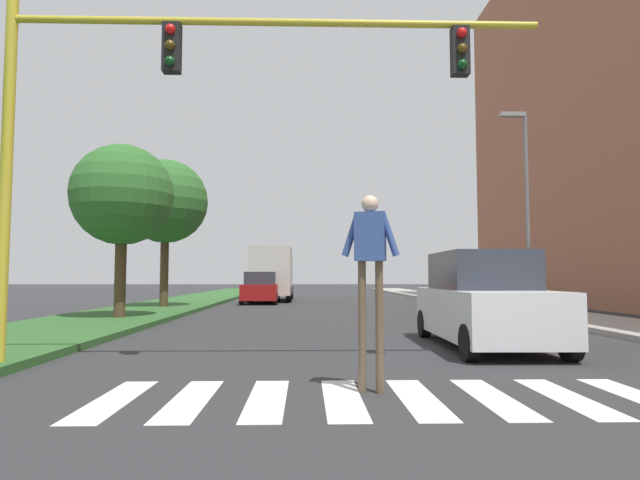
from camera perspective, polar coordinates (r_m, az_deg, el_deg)
name	(u,v)px	position (r m, az deg, el deg)	size (l,w,h in m)	color
ground_plane	(322,304)	(28.79, 0.24, -6.78)	(140.00, 140.00, 0.00)	#2D2D30
crosswalk	(380,398)	(6.69, 6.45, -16.38)	(6.75, 2.20, 0.01)	silver
median_strip	(175,304)	(27.53, -15.12, -6.62)	(4.06, 64.00, 0.15)	#2D5B28
tree_mid	(122,196)	(18.58, -20.29, 4.46)	(3.26, 3.26, 5.58)	#4C3823
tree_far	(166,202)	(24.55, -16.10, 3.92)	(3.67, 3.67, 6.43)	#4C3823
sidewalk_right	(481,304)	(28.18, 16.72, -6.52)	(3.00, 64.00, 0.15)	#9E9991
traffic_light_gantry	(168,94)	(9.15, -15.89, 14.70)	(8.55, 0.30, 6.00)	gold
street_lamp_right	(524,192)	(21.50, 20.92, 4.78)	(1.02, 0.24, 7.50)	slate
pedestrian_performer	(370,260)	(6.83, 5.38, -2.13)	(0.74, 0.33, 2.49)	brown
suv_crossing	(484,302)	(11.68, 17.01, -6.28)	(2.02, 4.63, 1.97)	silver
sedan_midblock	(261,289)	(29.08, -6.31, -5.18)	(1.95, 4.21, 1.69)	maroon
truck_box_delivery	(272,273)	(32.00, -5.10, -3.54)	(2.40, 6.20, 3.10)	silver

